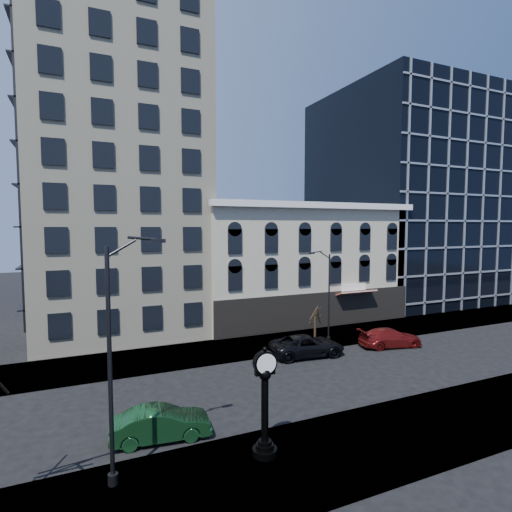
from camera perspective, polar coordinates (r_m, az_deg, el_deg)
name	(u,v)px	position (r m, az deg, el deg)	size (l,w,h in m)	color
ground	(253,389)	(26.28, -0.49, -18.42)	(160.00, 160.00, 0.00)	black
sidewalk_far	(213,351)	(33.32, -6.10, -13.38)	(160.00, 6.00, 0.12)	gray
sidewalk_near	(324,454)	(19.93, 9.71, -26.15)	(160.00, 6.00, 0.12)	gray
cream_tower	(116,131)	(42.32, -19.33, 16.54)	(15.90, 15.40, 42.50)	beige
victorian_row	(296,264)	(44.05, 5.67, -1.18)	(22.60, 11.19, 12.50)	beige
glass_office	(403,199)	(60.09, 20.26, 7.66)	(20.00, 20.15, 28.00)	black
street_clock	(265,406)	(18.54, 1.27, -20.70)	(1.10, 1.10, 4.83)	black
street_lamp_near	(128,294)	(16.12, -17.86, -5.23)	(2.54, 0.47, 9.81)	black
street_lamp_far	(324,272)	(34.85, 9.67, -2.27)	(2.09, 0.39, 8.08)	black
bare_tree_far	(315,311)	(34.89, 8.45, -7.80)	(2.14, 2.14, 3.67)	#322619
car_near_b	(161,424)	(21.04, -13.43, -22.27)	(1.63, 4.68, 1.54)	#143F1E
car_far_a	(307,346)	(32.24, 7.30, -12.58)	(2.71, 5.89, 1.64)	black
car_far_b	(390,338)	(36.16, 18.62, -10.98)	(2.17, 5.34, 1.55)	maroon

